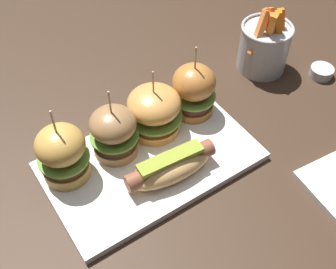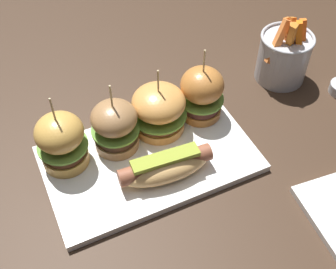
% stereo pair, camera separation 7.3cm
% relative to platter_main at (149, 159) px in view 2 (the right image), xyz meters
% --- Properties ---
extents(ground_plane, '(3.00, 3.00, 0.00)m').
position_rel_platter_main_xyz_m(ground_plane, '(0.00, 0.00, -0.01)').
color(ground_plane, '#382619').
extents(platter_main, '(0.36, 0.22, 0.01)m').
position_rel_platter_main_xyz_m(platter_main, '(0.00, 0.00, 0.00)').
color(platter_main, white).
rests_on(platter_main, ground).
extents(hot_dog, '(0.16, 0.07, 0.05)m').
position_rel_platter_main_xyz_m(hot_dog, '(0.01, -0.05, 0.03)').
color(hot_dog, '#DFAB65').
rests_on(hot_dog, platter_main).
extents(slider_far_left, '(0.08, 0.08, 0.15)m').
position_rel_platter_main_xyz_m(slider_far_left, '(-0.13, 0.05, 0.06)').
color(slider_far_left, gold).
rests_on(slider_far_left, platter_main).
extents(slider_center_left, '(0.08, 0.08, 0.14)m').
position_rel_platter_main_xyz_m(slider_center_left, '(-0.04, 0.05, 0.06)').
color(slider_center_left, '#9A6F45').
rests_on(slider_center_left, platter_main).
extents(slider_center_right, '(0.10, 0.10, 0.13)m').
position_rel_platter_main_xyz_m(slider_center_right, '(0.04, 0.06, 0.05)').
color(slider_center_right, '#D19047').
rests_on(slider_center_right, platter_main).
extents(slider_far_right, '(0.08, 0.08, 0.15)m').
position_rel_platter_main_xyz_m(slider_far_right, '(0.13, 0.06, 0.06)').
color(slider_far_right, '#B97233').
rests_on(slider_far_right, platter_main).
extents(fries_bucket, '(0.11, 0.11, 0.15)m').
position_rel_platter_main_xyz_m(fries_bucket, '(0.34, 0.09, 0.05)').
color(fries_bucket, '#B7BABF').
rests_on(fries_bucket, ground).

